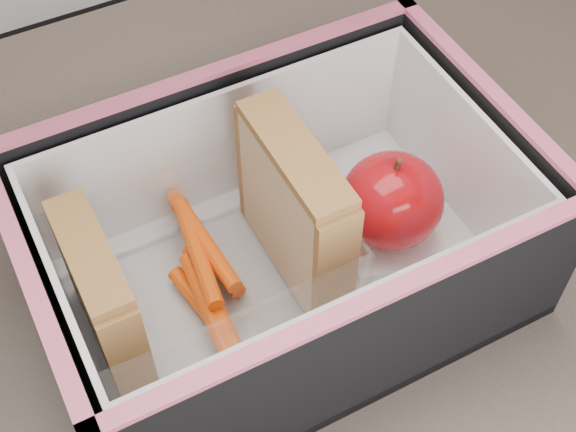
# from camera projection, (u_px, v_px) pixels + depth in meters

# --- Properties ---
(kitchen_table) EXTENTS (1.20, 0.80, 0.75)m
(kitchen_table) POSITION_uv_depth(u_px,v_px,m) (292.00, 329.00, 0.65)
(kitchen_table) COLOR brown
(kitchen_table) RESTS_ON ground
(lunch_bag) EXTENTS (0.31, 0.31, 0.29)m
(lunch_bag) POSITION_uv_depth(u_px,v_px,m) (278.00, 223.00, 0.51)
(lunch_bag) COLOR black
(lunch_bag) RESTS_ON kitchen_table
(plastic_tub) EXTENTS (0.17, 0.12, 0.07)m
(plastic_tub) POSITION_uv_depth(u_px,v_px,m) (204.00, 270.00, 0.51)
(plastic_tub) COLOR white
(plastic_tub) RESTS_ON lunch_bag
(sandwich_left) EXTENTS (0.02, 0.09, 0.10)m
(sandwich_left) POSITION_uv_depth(u_px,v_px,m) (102.00, 296.00, 0.48)
(sandwich_left) COLOR tan
(sandwich_left) RESTS_ON plastic_tub
(sandwich_right) EXTENTS (0.03, 0.10, 0.11)m
(sandwich_right) POSITION_uv_depth(u_px,v_px,m) (295.00, 209.00, 0.51)
(sandwich_right) COLOR tan
(sandwich_right) RESTS_ON plastic_tub
(carrot_sticks) EXTENTS (0.04, 0.14, 0.03)m
(carrot_sticks) POSITION_uv_depth(u_px,v_px,m) (207.00, 277.00, 0.53)
(carrot_sticks) COLOR #E14B13
(carrot_sticks) RESTS_ON plastic_tub
(paper_napkin) EXTENTS (0.09, 0.09, 0.01)m
(paper_napkin) POSITION_uv_depth(u_px,v_px,m) (391.00, 229.00, 0.57)
(paper_napkin) COLOR white
(paper_napkin) RESTS_ON lunch_bag
(red_apple) EXTENTS (0.07, 0.07, 0.08)m
(red_apple) POSITION_uv_depth(u_px,v_px,m) (392.00, 200.00, 0.54)
(red_apple) COLOR maroon
(red_apple) RESTS_ON paper_napkin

